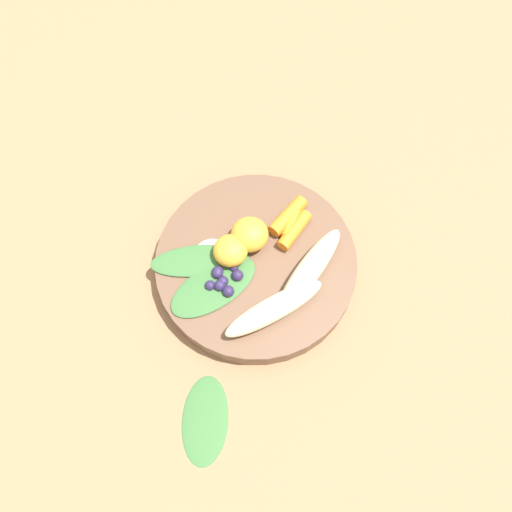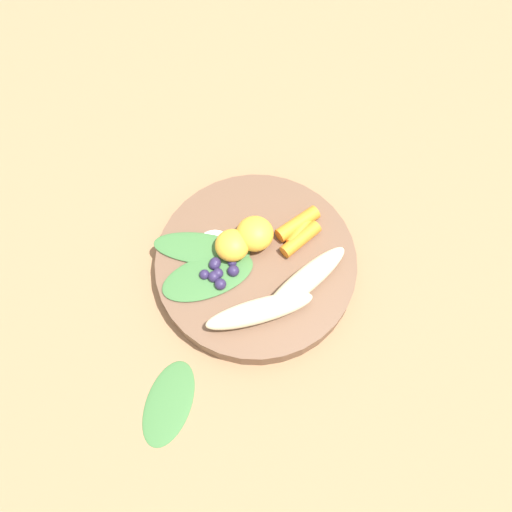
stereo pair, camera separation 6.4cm
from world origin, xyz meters
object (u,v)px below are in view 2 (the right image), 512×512
kale_leaf_stray (169,403)px  orange_segment_near (232,245)px  bowl (256,264)px  banana_peeled_left (305,281)px  banana_peeled_right (260,311)px

kale_leaf_stray → orange_segment_near: bearing=174.4°
bowl → kale_leaf_stray: size_ratio=2.49×
banana_peeled_left → kale_leaf_stray: banana_peeled_left is taller
bowl → banana_peeled_left: bearing=-33.8°
bowl → kale_leaf_stray: (-0.11, -0.17, -0.01)m
orange_segment_near → kale_leaf_stray: 0.20m
bowl → banana_peeled_left: size_ratio=1.95×
banana_peeled_left → kale_leaf_stray: 0.22m
banana_peeled_left → banana_peeled_right: (-0.06, -0.04, 0.00)m
bowl → banana_peeled_left: 0.08m
banana_peeled_left → kale_leaf_stray: size_ratio=1.28×
orange_segment_near → kale_leaf_stray: bearing=-114.8°
bowl → banana_peeled_right: banana_peeled_right is taller
bowl → banana_peeled_right: bearing=-90.0°
banana_peeled_right → kale_leaf_stray: size_ratio=1.28×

